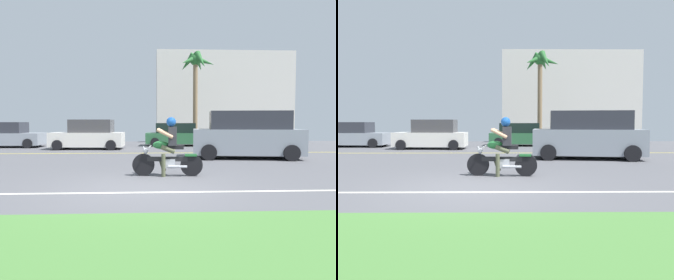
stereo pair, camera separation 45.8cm
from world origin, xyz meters
The scene contains 11 objects.
ground centered at (0.00, 3.00, -0.02)m, with size 56.00×30.00×0.04m, color #545459.
grass_median centered at (0.00, -4.10, 0.03)m, with size 56.00×3.80×0.06m, color #477A38.
lane_line_near centered at (0.00, -0.43, 0.00)m, with size 50.40×0.12×0.01m, color silver.
lane_line_far centered at (0.00, 8.46, 0.00)m, with size 50.40×0.12×0.01m, color yellow.
motorcyclist centered at (0.64, 1.70, 0.71)m, with size 2.00×0.65×1.67m.
suv_nearby centered at (4.24, 6.11, 0.96)m, with size 4.81×2.69×1.99m.
parked_car_0 centered at (-8.59, 12.67, 0.71)m, with size 4.11×2.01×1.53m.
parked_car_1 centered at (-3.37, 11.00, 0.77)m, with size 4.10×1.94×1.67m.
parked_car_2 centered at (1.91, 13.35, 0.69)m, with size 4.40×2.22×1.47m.
palm_tree_0 centered at (3.37, 15.84, 5.30)m, with size 2.67×2.59×6.57m.
building_far centered at (6.39, 21.00, 3.72)m, with size 11.54×4.00×7.44m, color beige.
Camera 1 is at (0.18, -7.33, 1.53)m, focal length 34.34 mm.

